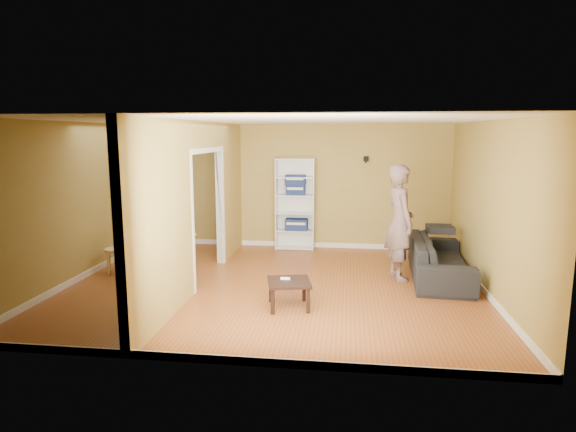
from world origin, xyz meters
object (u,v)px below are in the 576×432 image
at_px(dining_table, 158,240).
at_px(chair_near, 149,254).
at_px(person, 400,212).
at_px(chair_far, 176,236).
at_px(sofa, 440,252).
at_px(bookshelf, 295,204).
at_px(coffee_table, 289,285).
at_px(chair_left, 116,248).

relative_size(dining_table, chair_near, 1.10).
bearing_deg(person, chair_far, 67.78).
relative_size(sofa, dining_table, 2.13).
bearing_deg(chair_near, bookshelf, 54.74).
xyz_separation_m(sofa, chair_near, (-4.73, -0.88, 0.05)).
bearing_deg(chair_far, bookshelf, -147.11).
xyz_separation_m(person, coffee_table, (-1.65, -1.61, -0.80)).
relative_size(chair_left, chair_far, 0.85).
relative_size(dining_table, chair_left, 1.22).
relative_size(dining_table, chair_far, 1.04).
height_order(bookshelf, coffee_table, bookshelf).
height_order(bookshelf, chair_far, bookshelf).
bearing_deg(chair_near, chair_far, 91.33).
bearing_deg(coffee_table, bookshelf, 94.93).
bearing_deg(person, bookshelf, 28.96).
xyz_separation_m(dining_table, chair_far, (0.07, 0.68, -0.08)).
relative_size(chair_near, chair_far, 0.94).
bearing_deg(chair_left, sofa, 73.14).
height_order(dining_table, chair_left, chair_left).
relative_size(coffee_table, chair_left, 0.65).
distance_m(sofa, chair_far, 4.73).
height_order(chair_left, chair_far, chair_far).
bearing_deg(bookshelf, coffee_table, -85.07).
relative_size(sofa, person, 1.02).
xyz_separation_m(chair_left, chair_far, (0.82, 0.72, 0.08)).
bearing_deg(sofa, chair_far, 89.74).
bearing_deg(chair_far, dining_table, 80.37).
distance_m(person, dining_table, 4.14).
relative_size(person, dining_table, 2.08).
height_order(dining_table, chair_near, chair_near).
height_order(person, bookshelf, person).
distance_m(bookshelf, dining_table, 3.09).
xyz_separation_m(dining_table, chair_left, (-0.75, -0.04, -0.15)).
xyz_separation_m(coffee_table, dining_table, (-2.45, 1.38, 0.27)).
relative_size(bookshelf, chair_near, 1.95).
bearing_deg(dining_table, person, 3.31).
bearing_deg(dining_table, chair_left, -177.13).
bearing_deg(dining_table, sofa, 4.14).
height_order(sofa, bookshelf, bookshelf).
xyz_separation_m(chair_near, chair_far, (0.02, 1.21, 0.03)).
bearing_deg(chair_far, person, 170.29).
relative_size(coffee_table, chair_near, 0.59).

